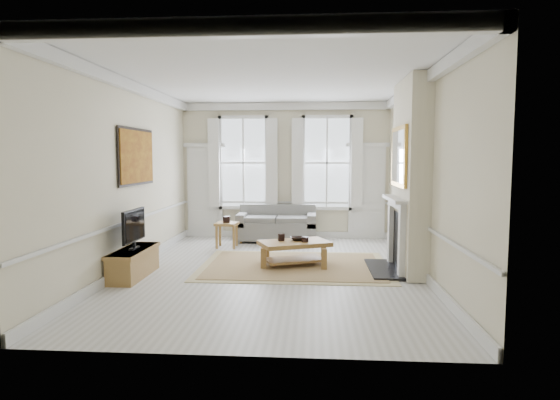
# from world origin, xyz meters

# --- Properties ---
(floor) EXTENTS (7.20, 7.20, 0.00)m
(floor) POSITION_xyz_m (0.00, 0.00, 0.00)
(floor) COLOR #B7B5AD
(floor) RESTS_ON ground
(ceiling) EXTENTS (7.20, 7.20, 0.00)m
(ceiling) POSITION_xyz_m (0.00, 0.00, 3.40)
(ceiling) COLOR white
(ceiling) RESTS_ON back_wall
(back_wall) EXTENTS (5.20, 0.00, 5.20)m
(back_wall) POSITION_xyz_m (0.00, 3.60, 1.70)
(back_wall) COLOR beige
(back_wall) RESTS_ON floor
(left_wall) EXTENTS (0.00, 7.20, 7.20)m
(left_wall) POSITION_xyz_m (-2.60, 0.00, 1.70)
(left_wall) COLOR beige
(left_wall) RESTS_ON floor
(right_wall) EXTENTS (0.00, 7.20, 7.20)m
(right_wall) POSITION_xyz_m (2.60, 0.00, 1.70)
(right_wall) COLOR beige
(right_wall) RESTS_ON floor
(window_left) EXTENTS (1.26, 0.20, 2.20)m
(window_left) POSITION_xyz_m (-1.05, 3.55, 1.90)
(window_left) COLOR #B2BCC6
(window_left) RESTS_ON back_wall
(window_right) EXTENTS (1.26, 0.20, 2.20)m
(window_right) POSITION_xyz_m (1.05, 3.55, 1.90)
(window_right) COLOR #B2BCC6
(window_right) RESTS_ON back_wall
(door_left) EXTENTS (0.90, 0.08, 2.30)m
(door_left) POSITION_xyz_m (-2.05, 3.56, 1.15)
(door_left) COLOR silver
(door_left) RESTS_ON floor
(door_right) EXTENTS (0.90, 0.08, 2.30)m
(door_right) POSITION_xyz_m (2.05, 3.56, 1.15)
(door_right) COLOR silver
(door_right) RESTS_ON floor
(painting) EXTENTS (0.05, 1.66, 1.06)m
(painting) POSITION_xyz_m (-2.56, 0.30, 2.05)
(painting) COLOR #AF7C1E
(painting) RESTS_ON left_wall
(chimney_breast) EXTENTS (0.35, 1.70, 3.38)m
(chimney_breast) POSITION_xyz_m (2.43, 0.20, 1.70)
(chimney_breast) COLOR beige
(chimney_breast) RESTS_ON floor
(hearth) EXTENTS (0.55, 1.50, 0.05)m
(hearth) POSITION_xyz_m (2.00, 0.20, 0.03)
(hearth) COLOR black
(hearth) RESTS_ON floor
(fireplace) EXTENTS (0.21, 1.45, 1.33)m
(fireplace) POSITION_xyz_m (2.20, 0.20, 0.73)
(fireplace) COLOR silver
(fireplace) RESTS_ON floor
(mirror) EXTENTS (0.06, 1.26, 1.06)m
(mirror) POSITION_xyz_m (2.21, 0.20, 2.05)
(mirror) COLOR gold
(mirror) RESTS_ON chimney_breast
(sofa) EXTENTS (1.89, 0.92, 0.87)m
(sofa) POSITION_xyz_m (-0.17, 3.11, 0.36)
(sofa) COLOR slate
(sofa) RESTS_ON floor
(side_table) EXTENTS (0.52, 0.52, 0.57)m
(side_table) POSITION_xyz_m (-1.24, 2.17, 0.46)
(side_table) COLOR olive
(side_table) RESTS_ON floor
(rug) EXTENTS (3.50, 2.60, 0.02)m
(rug) POSITION_xyz_m (0.37, 0.44, 0.01)
(rug) COLOR #97784E
(rug) RESTS_ON floor
(coffee_table) EXTENTS (1.45, 1.18, 0.47)m
(coffee_table) POSITION_xyz_m (0.37, 0.44, 0.39)
(coffee_table) COLOR olive
(coffee_table) RESTS_ON rug
(ceramic_pot_a) EXTENTS (0.13, 0.13, 0.13)m
(ceramic_pot_a) POSITION_xyz_m (0.12, 0.49, 0.54)
(ceramic_pot_a) COLOR black
(ceramic_pot_a) RESTS_ON coffee_table
(ceramic_pot_b) EXTENTS (0.13, 0.13, 0.09)m
(ceramic_pot_b) POSITION_xyz_m (0.57, 0.39, 0.52)
(ceramic_pot_b) COLOR black
(ceramic_pot_b) RESTS_ON coffee_table
(bowl) EXTENTS (0.31, 0.31, 0.07)m
(bowl) POSITION_xyz_m (0.42, 0.54, 0.51)
(bowl) COLOR black
(bowl) RESTS_ON coffee_table
(tv_stand) EXTENTS (0.43, 1.35, 0.48)m
(tv_stand) POSITION_xyz_m (-2.34, -0.54, 0.24)
(tv_stand) COLOR olive
(tv_stand) RESTS_ON floor
(tv) EXTENTS (0.08, 0.90, 0.68)m
(tv) POSITION_xyz_m (-2.32, -0.54, 0.88)
(tv) COLOR black
(tv) RESTS_ON tv_stand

